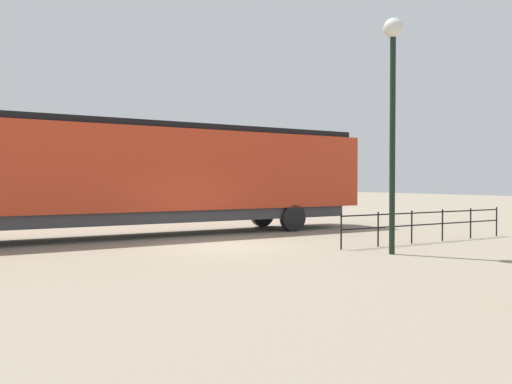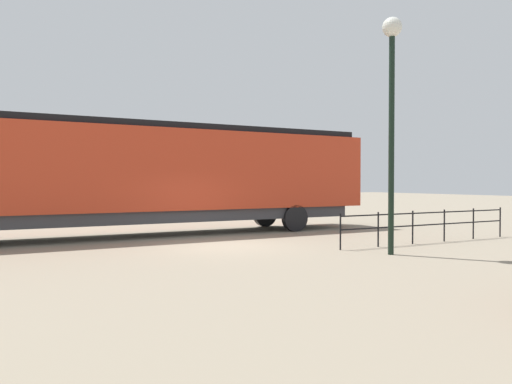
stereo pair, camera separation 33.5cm
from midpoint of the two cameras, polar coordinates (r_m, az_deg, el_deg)
The scene contains 4 objects.
ground_plane at distance 15.81m, azimuth -4.21°, elevation -6.27°, with size 120.00×120.00×0.00m, color gray.
locomotive at distance 19.15m, azimuth -12.18°, elevation 2.15°, with size 2.82×18.66×4.24m.
lamp_post at distance 14.62m, azimuth 14.92°, elevation 11.85°, with size 0.55×0.55×6.65m.
platform_fence at distance 17.61m, azimuth 18.74°, elevation -3.27°, with size 0.05×7.51×1.10m.
Camera 1 is at (14.09, -6.85, 2.05)m, focal length 34.52 mm.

